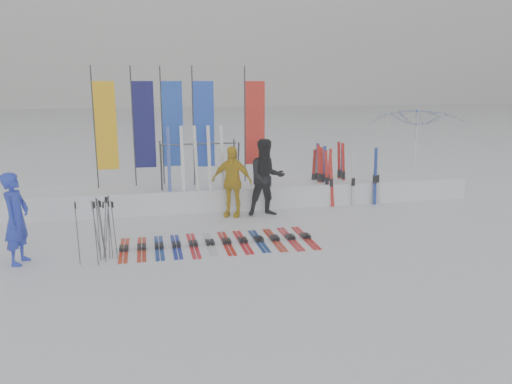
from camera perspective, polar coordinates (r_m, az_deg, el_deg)
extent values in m
plane|color=white|center=(9.75, 0.88, -7.81)|extent=(120.00, 120.00, 0.00)
cube|color=white|center=(14.00, -3.44, -0.24)|extent=(14.00, 1.60, 0.60)
imported|color=#2236C7|center=(10.36, -25.71, -2.75)|extent=(0.56, 0.72, 1.76)
imported|color=black|center=(12.71, 1.18, 1.64)|extent=(0.98, 0.77, 1.98)
imported|color=gold|center=(12.68, -2.79, 1.21)|extent=(1.14, 0.89, 1.81)
imported|color=white|center=(16.29, 17.92, 4.69)|extent=(3.61, 3.65, 2.68)
cube|color=red|center=(10.62, -14.85, -6.30)|extent=(0.17, 1.58, 0.07)
cube|color=red|center=(10.61, -12.94, -6.21)|extent=(0.17, 1.57, 0.07)
cube|color=navy|center=(10.61, -11.02, -6.12)|extent=(0.17, 1.60, 0.07)
cube|color=navy|center=(10.62, -9.10, -6.03)|extent=(0.17, 1.61, 0.07)
cube|color=red|center=(10.65, -7.19, -5.93)|extent=(0.17, 1.68, 0.07)
cube|color=silver|center=(10.68, -5.29, -5.82)|extent=(0.17, 1.60, 0.07)
cube|color=red|center=(10.73, -3.40, -5.71)|extent=(0.17, 1.62, 0.07)
cube|color=red|center=(10.78, -1.54, -5.59)|extent=(0.17, 1.63, 0.07)
cube|color=navy|center=(10.85, 0.31, -5.46)|extent=(0.17, 1.56, 0.07)
cube|color=#B2210E|center=(10.93, 2.13, -5.34)|extent=(0.17, 1.62, 0.07)
cube|color=red|center=(11.02, 3.91, -5.21)|extent=(0.17, 1.69, 0.07)
cube|color=red|center=(11.12, 5.67, -5.07)|extent=(0.17, 1.67, 0.07)
cylinder|color=#595B60|center=(10.10, -17.82, -4.17)|extent=(0.12, 0.04, 1.18)
cylinder|color=#595B60|center=(10.09, -17.57, -4.02)|extent=(0.05, 0.16, 1.23)
cylinder|color=#595B60|center=(10.08, -15.90, -4.15)|extent=(0.08, 0.10, 1.15)
cylinder|color=#595B60|center=(10.36, -16.66, -3.63)|extent=(0.15, 0.05, 1.19)
cylinder|color=#595B60|center=(10.23, -17.19, -4.01)|extent=(0.10, 0.13, 1.14)
cylinder|color=#595B60|center=(10.04, -16.90, -4.22)|extent=(0.13, 0.09, 1.17)
cylinder|color=#595B60|center=(10.06, -16.33, -4.11)|extent=(0.05, 0.04, 1.19)
cylinder|color=#595B60|center=(9.83, -17.25, -4.35)|extent=(0.10, 0.09, 1.25)
cylinder|color=#595B60|center=(10.06, -16.47, -3.91)|extent=(0.06, 0.04, 1.26)
cylinder|color=#595B60|center=(9.74, -17.88, -4.56)|extent=(0.04, 0.04, 1.25)
cylinder|color=#595B60|center=(9.92, -19.74, -4.45)|extent=(0.04, 0.10, 1.23)
cylinder|color=#383A3F|center=(13.74, -17.98, 6.96)|extent=(0.04, 0.04, 3.20)
cube|color=#FFB80D|center=(13.71, -16.78, 7.24)|extent=(0.55, 0.03, 2.30)
cylinder|color=#383A3F|center=(13.79, -13.85, 7.22)|extent=(0.04, 0.04, 3.20)
cube|color=#0B0C52|center=(13.78, -12.65, 7.49)|extent=(0.55, 0.03, 2.30)
cylinder|color=#383A3F|center=(13.87, -10.69, 7.39)|extent=(0.04, 0.04, 3.20)
cube|color=blue|center=(13.87, -9.49, 7.65)|extent=(0.55, 0.03, 2.30)
cylinder|color=#383A3F|center=(13.66, -7.18, 7.44)|extent=(0.04, 0.04, 3.20)
cube|color=blue|center=(13.69, -5.97, 7.69)|extent=(0.55, 0.03, 2.30)
cylinder|color=#383A3F|center=(13.98, -1.28, 7.65)|extent=(0.04, 0.04, 3.20)
cube|color=red|center=(14.04, -0.11, 7.87)|extent=(0.55, 0.03, 2.30)
cylinder|color=#383A3F|center=(13.03, -10.75, 2.75)|extent=(0.04, 0.30, 1.23)
cylinder|color=#383A3F|center=(13.52, -10.82, 3.09)|extent=(0.04, 0.30, 1.23)
cylinder|color=#383A3F|center=(13.23, -2.06, 3.11)|extent=(0.04, 0.30, 1.23)
cylinder|color=#383A3F|center=(13.72, -2.44, 3.44)|extent=(0.04, 0.30, 1.23)
cylinder|color=#383A3F|center=(13.26, -6.55, 5.48)|extent=(2.00, 0.04, 0.04)
cube|color=red|center=(13.88, 8.62, 1.35)|extent=(0.09, 0.04, 1.46)
cube|color=silver|center=(14.04, 11.06, 1.46)|extent=(0.09, 0.03, 1.50)
cube|color=red|center=(14.20, 7.56, 1.91)|extent=(0.09, 0.03, 1.60)
cube|color=red|center=(14.14, 7.25, 2.01)|extent=(0.09, 0.03, 1.66)
cube|color=red|center=(14.55, 6.56, 1.96)|extent=(0.09, 0.04, 1.48)
cube|color=navy|center=(14.43, 7.22, 2.24)|extent=(0.09, 0.05, 1.68)
cube|color=red|center=(14.40, 8.33, 1.88)|extent=(0.09, 0.03, 1.53)
cube|color=silver|center=(14.62, 6.91, 2.03)|extent=(0.09, 0.02, 1.50)
cube|color=navy|center=(14.21, 13.47, 1.73)|extent=(0.09, 0.02, 1.62)
cube|color=navy|center=(14.94, 9.82, 2.16)|extent=(0.09, 0.04, 1.50)
cube|color=red|center=(13.90, 8.12, 1.56)|extent=(0.09, 0.04, 1.55)
cube|color=navy|center=(14.32, 7.91, 2.04)|extent=(0.09, 0.03, 1.63)
cube|color=silver|center=(14.30, 13.38, 1.79)|extent=(0.09, 0.03, 1.62)
cube|color=red|center=(14.58, 9.96, 2.26)|extent=(0.09, 0.03, 1.68)
cube|color=red|center=(14.79, 9.47, 2.44)|extent=(0.09, 0.03, 1.68)
cube|color=silver|center=(14.42, 13.74, 1.80)|extent=(0.09, 0.03, 1.59)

